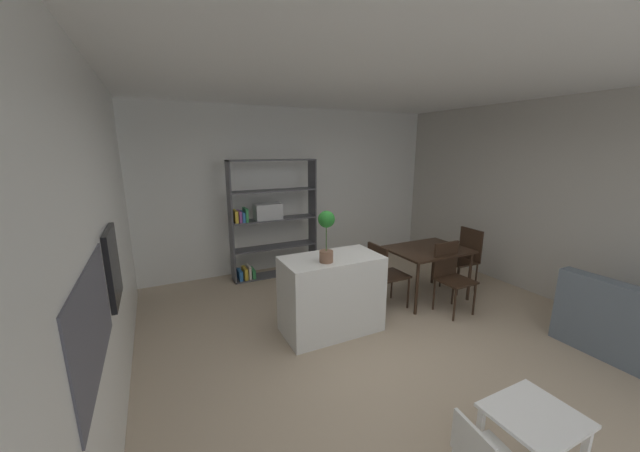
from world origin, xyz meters
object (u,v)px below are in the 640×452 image
(child_table, at_px, (534,424))
(dining_chair_window_side, at_px, (465,254))
(open_bookshelf, at_px, (268,221))
(kitchen_island, at_px, (331,294))
(potted_plant_on_island, at_px, (326,232))
(dining_chair_island_side, at_px, (384,271))
(built_in_oven, at_px, (113,265))
(dining_table, at_px, (427,254))
(dining_chair_near, at_px, (450,271))

(child_table, distance_m, dining_chair_window_side, 3.20)
(open_bookshelf, bearing_deg, kitchen_island, -86.86)
(potted_plant_on_island, xyz_separation_m, dining_chair_island_side, (1.04, 0.33, -0.73))
(kitchen_island, distance_m, dining_chair_island_side, 0.93)
(dining_chair_window_side, bearing_deg, built_in_oven, -83.27)
(potted_plant_on_island, height_order, dining_table, potted_plant_on_island)
(potted_plant_on_island, distance_m, child_table, 2.32)
(potted_plant_on_island, height_order, child_table, potted_plant_on_island)
(kitchen_island, bearing_deg, potted_plant_on_island, -137.23)
(dining_chair_island_side, distance_m, dining_chair_near, 0.88)
(open_bookshelf, relative_size, dining_chair_window_side, 2.09)
(potted_plant_on_island, distance_m, open_bookshelf, 2.19)
(open_bookshelf, distance_m, dining_chair_window_side, 3.17)
(open_bookshelf, bearing_deg, dining_table, -45.78)
(built_in_oven, height_order, child_table, built_in_oven)
(potted_plant_on_island, relative_size, dining_chair_near, 0.62)
(open_bookshelf, bearing_deg, dining_chair_island_side, -61.01)
(built_in_oven, height_order, dining_table, built_in_oven)
(dining_table, distance_m, dining_chair_near, 0.45)
(child_table, bearing_deg, potted_plant_on_island, 102.82)
(dining_chair_island_side, bearing_deg, dining_table, -91.26)
(kitchen_island, bearing_deg, child_table, -81.18)
(open_bookshelf, height_order, dining_chair_near, open_bookshelf)
(potted_plant_on_island, relative_size, open_bookshelf, 0.29)
(potted_plant_on_island, relative_size, dining_chair_island_side, 0.63)
(dining_table, bearing_deg, dining_chair_window_side, -0.21)
(dining_chair_island_side, bearing_deg, child_table, 165.40)
(dining_chair_window_side, bearing_deg, dining_chair_near, -59.04)
(dining_table, relative_size, dining_chair_window_side, 1.16)
(built_in_oven, height_order, potted_plant_on_island, built_in_oven)
(dining_chair_window_side, height_order, dining_chair_island_side, dining_chair_window_side)
(built_in_oven, height_order, dining_chair_island_side, built_in_oven)
(open_bookshelf, xyz_separation_m, dining_table, (1.79, -1.83, -0.30))
(kitchen_island, xyz_separation_m, dining_chair_island_side, (0.91, 0.20, 0.07))
(dining_chair_island_side, bearing_deg, potted_plant_on_island, 106.02)
(kitchen_island, bearing_deg, open_bookshelf, 93.14)
(dining_table, bearing_deg, built_in_oven, -173.77)
(built_in_oven, distance_m, child_table, 3.29)
(child_table, height_order, dining_table, dining_table)
(built_in_oven, bearing_deg, dining_chair_window_side, 5.15)
(child_table, bearing_deg, kitchen_island, 98.82)
(kitchen_island, height_order, open_bookshelf, open_bookshelf)
(kitchen_island, distance_m, child_table, 2.24)
(dining_table, distance_m, dining_chair_island_side, 0.78)
(built_in_oven, relative_size, potted_plant_on_island, 1.06)
(open_bookshelf, distance_m, dining_chair_near, 2.92)
(dining_chair_window_side, bearing_deg, potted_plant_on_island, -81.20)
(child_table, height_order, dining_chair_island_side, dining_chair_island_side)
(built_in_oven, xyz_separation_m, child_table, (2.46, -2.00, -0.85))
(built_in_oven, relative_size, child_table, 1.09)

